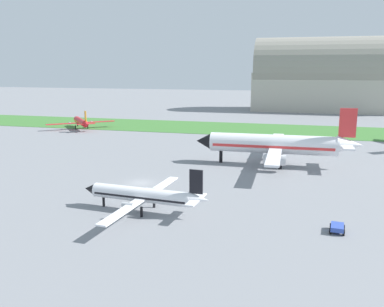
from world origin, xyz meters
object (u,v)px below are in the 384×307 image
(airplane_midfield_jet, at_px, (276,145))
(airplane_taxiing_turboprop, at_px, (81,122))
(airplane_foreground_turboprop, at_px, (144,195))
(baggage_cart_near_gate, at_px, (337,228))

(airplane_midfield_jet, distance_m, airplane_taxiing_turboprop, 73.34)
(airplane_foreground_turboprop, bearing_deg, airplane_midfield_jet, -111.02)
(airplane_foreground_turboprop, bearing_deg, airplane_taxiing_turboprop, -49.76)
(baggage_cart_near_gate, bearing_deg, airplane_midfield_jet, -158.72)
(airplane_foreground_turboprop, relative_size, baggage_cart_near_gate, 8.72)
(airplane_taxiing_turboprop, relative_size, baggage_cart_near_gate, 6.89)
(airplane_foreground_turboprop, bearing_deg, baggage_cart_near_gate, -176.94)
(airplane_foreground_turboprop, distance_m, airplane_midfield_jet, 36.33)
(airplane_midfield_jet, relative_size, airplane_taxiing_turboprop, 1.94)
(airplane_taxiing_turboprop, distance_m, baggage_cart_near_gate, 100.86)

